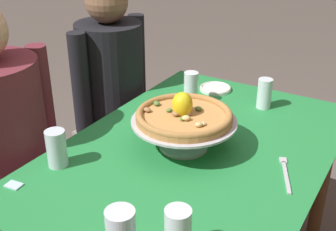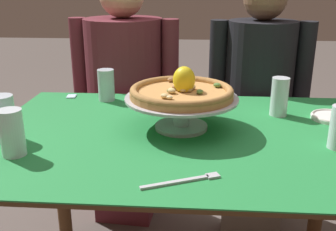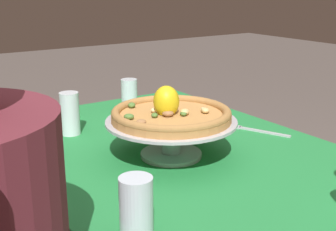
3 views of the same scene
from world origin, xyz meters
TOP-DOWN VIEW (x-y plane):
  - dining_table at (0.00, 0.00)m, footprint 1.30×0.87m
  - pizza_stand at (-0.02, 0.04)m, footprint 0.37×0.37m
  - pizza at (-0.02, 0.04)m, footprint 0.33×0.33m
  - water_glass_side_right at (0.45, -0.08)m, footprint 0.06×0.06m
  - water_glass_back_left at (-0.33, 0.34)m, footprint 0.07×0.07m
  - water_glass_back_right at (0.33, 0.20)m, footprint 0.06×0.06m
  - side_plate at (0.51, 0.17)m, footprint 0.14×0.14m
  - dinner_fork at (0.01, -0.32)m, footprint 0.19×0.10m

SIDE VIEW (x-z plane):
  - dining_table at x=0.00m, z-range 0.26..0.97m
  - dinner_fork at x=0.01m, z-range 0.71..0.72m
  - side_plate at x=0.51m, z-range 0.72..0.73m
  - water_glass_side_right at x=0.45m, z-range 0.71..0.83m
  - water_glass_back_left at x=-0.33m, z-range 0.71..0.83m
  - water_glass_back_right at x=0.33m, z-range 0.71..0.84m
  - pizza_stand at x=-0.02m, z-range 0.74..0.85m
  - pizza at x=-0.02m, z-range 0.79..0.89m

